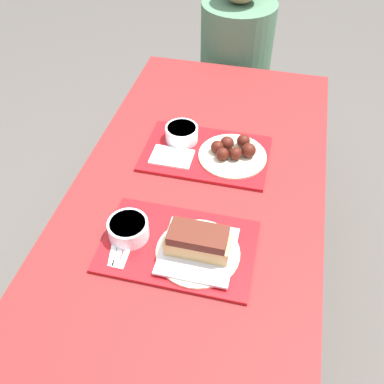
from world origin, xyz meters
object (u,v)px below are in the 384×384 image
object	(u,v)px
person_seated_across	(237,44)
wings_plate_far	(233,151)
bowl_coleslaw_far	(182,133)
brisket_sandwich_plate	(198,246)
tray_near	(178,246)
tray_far	(206,154)
bowl_coleslaw_near	(128,228)

from	to	relation	value
person_seated_across	wings_plate_far	bearing A→B (deg)	-81.90
bowl_coleslaw_far	person_seated_across	world-z (taller)	person_seated_across
brisket_sandwich_plate	person_seated_across	bearing A→B (deg)	94.25
person_seated_across	tray_near	bearing A→B (deg)	-88.45
wings_plate_far	tray_far	bearing A→B (deg)	-177.26
tray_near	tray_far	xyz separation A→B (m)	(-0.01, 0.42, 0.00)
tray_near	person_seated_across	size ratio (longest dim) A/B	0.66
tray_far	bowl_coleslaw_near	xyz separation A→B (m)	(-0.14, -0.42, 0.04)
tray_far	brisket_sandwich_plate	bearing A→B (deg)	-80.98
wings_plate_far	person_seated_across	distance (m)	0.87
tray_far	wings_plate_far	distance (m)	0.10
bowl_coleslaw_near	bowl_coleslaw_far	bearing A→B (deg)	85.15
brisket_sandwich_plate	person_seated_across	xyz separation A→B (m)	(-0.10, 1.29, -0.05)
brisket_sandwich_plate	wings_plate_far	world-z (taller)	brisket_sandwich_plate
tray_near	wings_plate_far	distance (m)	0.43
tray_far	brisket_sandwich_plate	xyz separation A→B (m)	(0.07, -0.43, 0.04)
bowl_coleslaw_near	brisket_sandwich_plate	size ratio (longest dim) A/B	0.49
tray_far	bowl_coleslaw_near	distance (m)	0.44
tray_near	tray_far	size ratio (longest dim) A/B	1.00
bowl_coleslaw_far	bowl_coleslaw_near	bearing A→B (deg)	-94.85
person_seated_across	brisket_sandwich_plate	bearing A→B (deg)	-85.75
bowl_coleslaw_near	wings_plate_far	world-z (taller)	wings_plate_far
tray_near	brisket_sandwich_plate	world-z (taller)	brisket_sandwich_plate
tray_far	bowl_coleslaw_far	bearing A→B (deg)	153.79
bowl_coleslaw_near	tray_far	bearing A→B (deg)	71.44
brisket_sandwich_plate	person_seated_across	size ratio (longest dim) A/B	0.36
wings_plate_far	person_seated_across	xyz separation A→B (m)	(-0.12, 0.86, -0.03)
wings_plate_far	person_seated_across	bearing A→B (deg)	98.10
brisket_sandwich_plate	wings_plate_far	distance (m)	0.44
tray_near	wings_plate_far	xyz separation A→B (m)	(0.09, 0.42, 0.03)
tray_far	bowl_coleslaw_near	world-z (taller)	bowl_coleslaw_near
bowl_coleslaw_near	person_seated_across	bearing A→B (deg)	84.96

